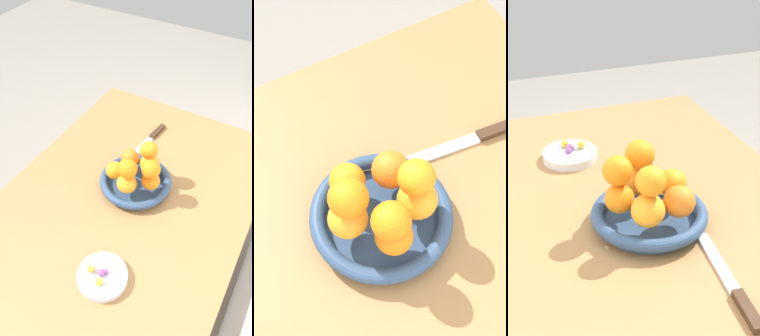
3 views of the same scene
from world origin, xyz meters
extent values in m
plane|color=gray|center=(0.00, 0.00, 0.00)|extent=(6.00, 6.00, 0.00)
cube|color=#9E7042|center=(0.00, 0.00, 0.72)|extent=(1.10, 0.76, 0.04)
cylinder|color=#9E7042|center=(-0.49, -0.32, 0.35)|extent=(0.05, 0.05, 0.70)
cylinder|color=#9E7042|center=(-0.49, 0.32, 0.35)|extent=(0.05, 0.05, 0.70)
cylinder|color=navy|center=(-0.07, 0.00, 0.75)|extent=(0.19, 0.19, 0.01)
torus|color=navy|center=(-0.07, 0.00, 0.77)|extent=(0.24, 0.24, 0.03)
cylinder|color=silver|center=(0.26, 0.08, 0.75)|extent=(0.14, 0.14, 0.02)
sphere|color=orange|center=(-0.13, 0.02, 0.81)|extent=(0.07, 0.07, 0.07)
sphere|color=orange|center=(-0.12, -0.04, 0.81)|extent=(0.06, 0.06, 0.06)
sphere|color=orange|center=(-0.05, -0.06, 0.81)|extent=(0.06, 0.06, 0.06)
sphere|color=orange|center=(-0.02, 0.00, 0.81)|extent=(0.06, 0.06, 0.06)
sphere|color=orange|center=(-0.06, 0.06, 0.81)|extent=(0.06, 0.06, 0.06)
sphere|color=orange|center=(-0.12, 0.02, 0.87)|extent=(0.06, 0.06, 0.06)
sphere|color=orange|center=(-0.02, 0.00, 0.87)|extent=(0.06, 0.06, 0.06)
sphere|color=orange|center=(-0.06, 0.06, 0.87)|extent=(0.06, 0.06, 0.06)
sphere|color=#8C4C99|center=(0.26, 0.08, 0.77)|extent=(0.02, 0.02, 0.02)
sphere|color=gold|center=(0.28, 0.09, 0.77)|extent=(0.02, 0.02, 0.02)
sphere|color=gold|center=(0.26, 0.05, 0.77)|extent=(0.02, 0.02, 0.02)
sphere|color=#8C4C99|center=(0.25, 0.09, 0.77)|extent=(0.02, 0.02, 0.02)
cube|color=#3F2819|center=(-0.36, -0.06, 0.75)|extent=(0.09, 0.03, 0.01)
cube|color=silver|center=(-0.23, -0.07, 0.74)|extent=(0.17, 0.04, 0.01)
camera|label=1|loc=(0.57, 0.33, 1.58)|focal=35.00mm
camera|label=2|loc=(0.11, 0.33, 1.52)|focal=55.00mm
camera|label=3|loc=(-0.87, 0.33, 1.36)|focal=55.00mm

